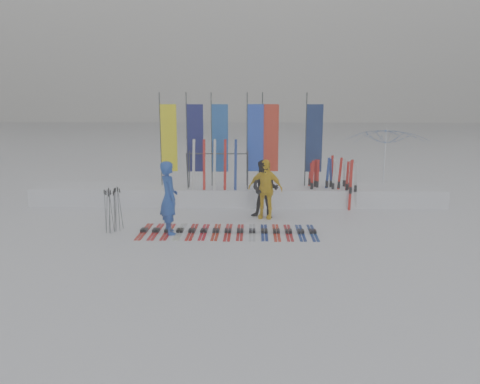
{
  "coord_description": "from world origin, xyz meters",
  "views": [
    {
      "loc": [
        0.57,
        -11.33,
        3.6
      ],
      "look_at": [
        0.2,
        1.6,
        1.0
      ],
      "focal_mm": 35.0,
      "sensor_mm": 36.0,
      "label": 1
    }
  ],
  "objects_px": {
    "person_black": "(265,189)",
    "ski_row": "(228,231)",
    "ski_rack": "(218,165)",
    "person_yellow": "(265,189)",
    "person_blue": "(169,198)",
    "tent_canopy": "(386,164)"
  },
  "relations": [
    {
      "from": "person_black",
      "to": "ski_rack",
      "type": "height_order",
      "value": "ski_rack"
    },
    {
      "from": "tent_canopy",
      "to": "person_yellow",
      "type": "bearing_deg",
      "value": -147.97
    },
    {
      "from": "ski_row",
      "to": "tent_canopy",
      "type": "bearing_deg",
      "value": 38.81
    },
    {
      "from": "person_black",
      "to": "ski_row",
      "type": "relative_size",
      "value": 0.37
    },
    {
      "from": "person_blue",
      "to": "person_black",
      "type": "xyz_separation_m",
      "value": [
        2.61,
        1.77,
        -0.1
      ]
    },
    {
      "from": "person_yellow",
      "to": "ski_rack",
      "type": "distance_m",
      "value": 2.3
    },
    {
      "from": "person_black",
      "to": "ski_row",
      "type": "height_order",
      "value": "person_black"
    },
    {
      "from": "person_black",
      "to": "ski_row",
      "type": "bearing_deg",
      "value": -106.06
    },
    {
      "from": "person_blue",
      "to": "tent_canopy",
      "type": "height_order",
      "value": "tent_canopy"
    },
    {
      "from": "person_blue",
      "to": "person_yellow",
      "type": "relative_size",
      "value": 1.09
    },
    {
      "from": "person_yellow",
      "to": "tent_canopy",
      "type": "relative_size",
      "value": 0.62
    },
    {
      "from": "person_black",
      "to": "ski_rack",
      "type": "bearing_deg",
      "value": 150.24
    },
    {
      "from": "person_blue",
      "to": "person_yellow",
      "type": "height_order",
      "value": "person_blue"
    },
    {
      "from": "person_blue",
      "to": "ski_rack",
      "type": "relative_size",
      "value": 0.97
    },
    {
      "from": "tent_canopy",
      "to": "ski_row",
      "type": "bearing_deg",
      "value": -141.19
    },
    {
      "from": "ski_rack",
      "to": "person_blue",
      "type": "bearing_deg",
      "value": -107.53
    },
    {
      "from": "person_blue",
      "to": "person_yellow",
      "type": "distance_m",
      "value": 3.15
    },
    {
      "from": "tent_canopy",
      "to": "person_blue",
      "type": "bearing_deg",
      "value": -147.34
    },
    {
      "from": "person_blue",
      "to": "ski_rack",
      "type": "distance_m",
      "value": 3.55
    },
    {
      "from": "person_black",
      "to": "person_yellow",
      "type": "distance_m",
      "value": 0.03
    },
    {
      "from": "person_blue",
      "to": "person_yellow",
      "type": "xyz_separation_m",
      "value": [
        2.62,
        1.75,
        -0.08
      ]
    },
    {
      "from": "person_black",
      "to": "ski_row",
      "type": "xyz_separation_m",
      "value": [
        -1.04,
        -1.65,
        -0.85
      ]
    }
  ]
}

